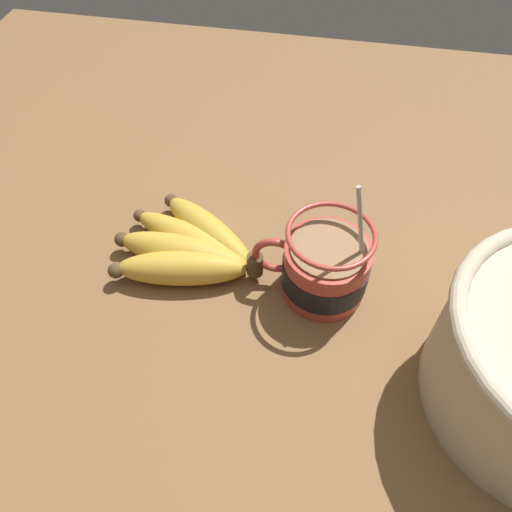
{
  "coord_description": "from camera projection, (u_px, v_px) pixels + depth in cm",
  "views": [
    {
      "loc": [
        -7.12,
        33.2,
        54.35
      ],
      "look_at": [
        -0.11,
        -3.61,
        8.37
      ],
      "focal_mm": 35.0,
      "sensor_mm": 36.0,
      "label": 1
    }
  ],
  "objects": [
    {
      "name": "banana_bunch",
      "position": [
        190.0,
        249.0,
        0.63
      ],
      "size": [
        19.77,
        16.47,
        4.38
      ],
      "color": "#4C381E",
      "rests_on": "table"
    },
    {
      "name": "table",
      "position": [
        250.0,
        311.0,
        0.62
      ],
      "size": [
        132.19,
        132.19,
        3.86
      ],
      "color": "brown",
      "rests_on": "ground"
    },
    {
      "name": "coffee_mug",
      "position": [
        325.0,
        268.0,
        0.59
      ],
      "size": [
        14.0,
        10.28,
        17.43
      ],
      "color": "#B23D33",
      "rests_on": "table"
    }
  ]
}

